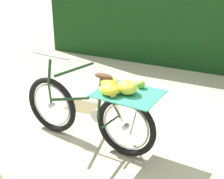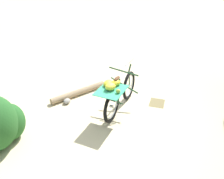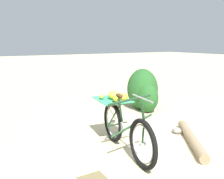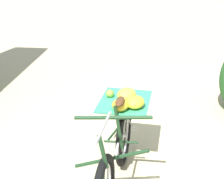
{
  "view_description": "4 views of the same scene",
  "coord_description": "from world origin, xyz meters",
  "views": [
    {
      "loc": [
        1.45,
        -3.15,
        2.26
      ],
      "look_at": [
        0.23,
        -0.3,
        0.86
      ],
      "focal_mm": 53.59,
      "sensor_mm": 36.0,
      "label": 1
    },
    {
      "loc": [
        4.24,
        1.07,
        3.05
      ],
      "look_at": [
        0.49,
        -0.1,
        0.87
      ],
      "focal_mm": 36.43,
      "sensor_mm": 36.0,
      "label": 2
    },
    {
      "loc": [
        -3.21,
        1.95,
        1.78
      ],
      "look_at": [
        0.45,
        -0.21,
        0.93
      ],
      "focal_mm": 38.31,
      "sensor_mm": 36.0,
      "label": 3
    },
    {
      "loc": [
        -2.86,
        -0.27,
        2.27
      ],
      "look_at": [
        0.32,
        -0.02,
        0.93
      ],
      "focal_mm": 51.72,
      "sensor_mm": 36.0,
      "label": 4
    }
  ],
  "objects": [
    {
      "name": "bicycle",
      "position": [
        -0.08,
        -0.11,
        0.48
      ],
      "size": [
        1.8,
        0.75,
        1.03
      ],
      "rotation": [
        0.0,
        0.0,
        3.02
      ],
      "color": "black",
      "rests_on": "ground_plane"
    },
    {
      "name": "leaf_litter_patch",
      "position": [
        -0.69,
        0.72,
        0.0
      ],
      "size": [
        0.44,
        0.36,
        0.01
      ],
      "primitive_type": "cube",
      "color": "olive",
      "rests_on": "ground_plane"
    },
    {
      "name": "fallen_log",
      "position": [
        -0.47,
        -1.32,
        0.08
      ],
      "size": [
        1.39,
        1.03,
        0.16
      ],
      "primitive_type": "cylinder",
      "rotation": [
        0.0,
        1.57,
        -0.61
      ],
      "color": "#937A5B",
      "rests_on": "ground_plane"
    },
    {
      "name": "path_stone",
      "position": [
        -0.01,
        -1.43,
        0.06
      ],
      "size": [
        0.2,
        0.16,
        0.12
      ],
      "primitive_type": "ellipsoid",
      "color": "gray",
      "rests_on": "ground_plane"
    },
    {
      "name": "ground_plane",
      "position": [
        0.0,
        0.0,
        0.0
      ],
      "size": [
        60.0,
        60.0,
        0.0
      ],
      "primitive_type": "plane",
      "color": "beige"
    }
  ]
}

